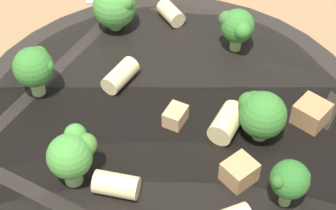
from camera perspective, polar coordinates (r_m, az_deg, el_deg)
ground_plane at (r=0.42m, az=-0.00°, el=-4.61°), size 2.00×2.00×0.00m
pasta_bowl at (r=0.40m, az=-0.00°, el=-2.59°), size 0.29×0.29×0.04m
broccoli_floret_0 at (r=0.43m, az=7.02°, el=7.93°), size 0.03×0.03×0.04m
broccoli_floret_1 at (r=0.33m, az=12.28°, el=-7.47°), size 0.02×0.02×0.03m
broccoli_floret_2 at (r=0.40m, az=-13.44°, el=3.83°), size 0.03×0.03×0.04m
broccoli_floret_3 at (r=0.34m, az=-9.69°, el=-4.98°), size 0.03×0.03×0.04m
broccoli_floret_4 at (r=0.45m, az=-5.48°, el=10.01°), size 0.04×0.03×0.04m
broccoli_floret_5 at (r=0.37m, az=9.46°, el=-0.90°), size 0.03×0.03×0.04m
rigatoni_2 at (r=0.41m, az=-4.86°, el=3.00°), size 0.02×0.03×0.01m
rigatoni_3 at (r=0.34m, az=-5.28°, el=-8.08°), size 0.03×0.03×0.01m
rigatoni_4 at (r=0.37m, az=6.00°, el=-1.81°), size 0.03×0.03×0.02m
rigatoni_5 at (r=0.47m, az=0.28°, el=9.31°), size 0.03×0.02×0.01m
chicken_chunk_0 at (r=0.38m, az=1.28°, el=-0.82°), size 0.02×0.02×0.01m
chicken_chunk_1 at (r=0.35m, az=7.61°, el=-6.52°), size 0.02×0.02×0.01m
chicken_chunk_2 at (r=0.39m, az=14.36°, el=-0.82°), size 0.02×0.02×0.02m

